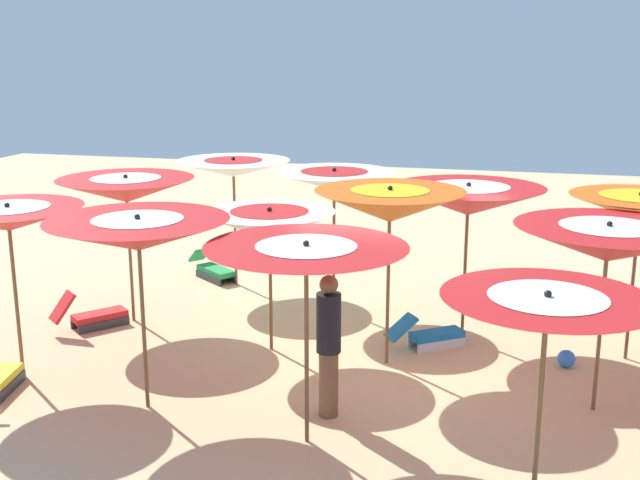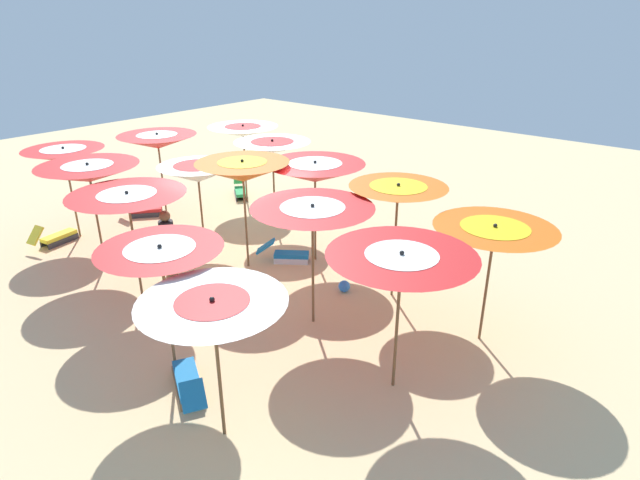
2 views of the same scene
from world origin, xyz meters
The scene contains 18 objects.
ground centered at (0.00, 0.00, -0.02)m, with size 38.40×38.40×0.04m, color beige.
beach_umbrella_0 centered at (1.25, -5.08, 2.22)m, with size 1.96×1.96×2.44m.
beach_umbrella_1 centered at (1.70, -2.97, 2.24)m, with size 2.20×2.20×2.49m.
beach_umbrella_2 centered at (2.07, -0.79, 2.17)m, with size 2.25×2.25×2.39m.
beach_umbrella_3 centered at (3.03, 1.71, 2.10)m, with size 1.92×1.92×2.31m.
beach_umbrella_5 centered at (-1.19, -4.66, 2.20)m, with size 2.18×2.18×2.45m.
beach_umbrella_6 centered at (-0.54, -2.06, 1.92)m, with size 1.92×1.92×2.18m.
beach_umbrella_7 centered at (-0.45, -0.29, 2.31)m, with size 2.08×2.08×2.58m.
beach_umbrella_8 centered at (0.39, 2.47, 2.15)m, with size 2.22×2.22×2.42m.
beach_umbrella_10 centered at (-3.53, -3.72, 2.24)m, with size 2.11×2.11×2.45m.
beach_umbrella_11 centered at (-2.67, -1.61, 2.25)m, with size 2.04×2.04×2.46m.
beach_umbrella_12 centered at (-1.75, 0.68, 2.18)m, with size 2.28×2.28×2.46m.
beach_umbrella_13 centered at (-1.48, 3.05, 2.25)m, with size 1.94×1.94×2.47m.
lounger_1 centered at (-1.20, 0.24, 0.20)m, with size 1.00×1.19×0.56m.
lounger_3 centered at (-3.77, -4.29, 0.20)m, with size 1.04×1.21×0.53m.
lounger_4 centered at (-0.70, -5.13, 0.22)m, with size 1.15×1.03×0.67m.
beachgoer_0 centered at (1.36, -0.71, 0.95)m, with size 0.30×0.30×1.80m.
beach_ball centered at (-0.93, 2.20, 0.13)m, with size 0.25×0.25×0.25m, color #337FE5.
Camera 1 is at (10.01, 1.41, 4.42)m, focal length 44.16 mm.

